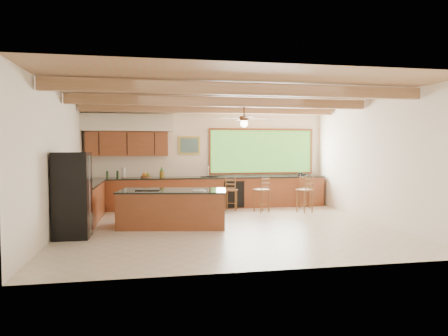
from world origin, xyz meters
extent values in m
plane|color=beige|center=(0.00, 0.00, 0.00)|extent=(7.20, 7.20, 0.00)
cube|color=white|center=(0.00, 3.25, 1.50)|extent=(7.20, 0.04, 3.00)
cube|color=white|center=(0.00, -3.25, 1.50)|extent=(7.20, 0.04, 3.00)
cube|color=white|center=(-3.60, 0.00, 1.50)|extent=(0.04, 6.50, 3.00)
cube|color=white|center=(3.60, 0.00, 1.50)|extent=(0.04, 6.50, 3.00)
cube|color=#936F49|center=(0.00, 0.00, 3.00)|extent=(7.20, 6.50, 0.04)
cube|color=#A57452|center=(0.00, -1.60, 2.86)|extent=(7.10, 0.15, 0.22)
cube|color=#A57452|center=(0.00, 0.50, 2.86)|extent=(7.10, 0.15, 0.22)
cube|color=#A57452|center=(0.00, 2.30, 2.86)|extent=(7.10, 0.15, 0.22)
cube|color=brown|center=(-2.35, 3.06, 1.90)|extent=(2.30, 0.35, 0.70)
cube|color=silver|center=(-2.35, 2.99, 2.50)|extent=(2.60, 0.50, 0.48)
cylinder|color=#FFEABF|center=(-3.05, 2.99, 2.27)|extent=(0.10, 0.10, 0.01)
cylinder|color=#FFEABF|center=(-1.65, 2.99, 2.27)|extent=(0.10, 0.10, 0.01)
cube|color=#67BA42|center=(1.70, 3.22, 1.67)|extent=(3.20, 0.04, 1.30)
cube|color=#B19836|center=(-0.55, 3.22, 1.85)|extent=(0.64, 0.03, 0.54)
cube|color=#396751|center=(-0.55, 3.20, 1.85)|extent=(0.54, 0.01, 0.44)
cube|color=brown|center=(0.00, 2.91, 0.44)|extent=(7.00, 0.65, 0.88)
cube|color=black|center=(0.00, 2.91, 0.90)|extent=(7.04, 0.69, 0.04)
cube|color=brown|center=(-3.26, 1.35, 0.44)|extent=(0.65, 2.35, 0.88)
cube|color=black|center=(-3.26, 1.35, 0.90)|extent=(0.69, 2.39, 0.04)
cube|color=black|center=(0.70, 2.58, 0.42)|extent=(0.60, 0.02, 0.78)
cube|color=silver|center=(0.00, 2.91, 0.91)|extent=(0.50, 0.38, 0.03)
cylinder|color=silver|center=(0.00, 3.11, 1.07)|extent=(0.03, 0.03, 0.30)
cylinder|color=silver|center=(0.00, 3.01, 1.20)|extent=(0.03, 0.20, 0.03)
cylinder|color=silver|center=(-2.45, 2.94, 1.07)|extent=(0.12, 0.12, 0.29)
cylinder|color=#173A1B|center=(-2.91, 2.91, 1.02)|extent=(0.06, 0.06, 0.21)
cylinder|color=#173A1B|center=(-2.63, 2.97, 1.02)|extent=(0.06, 0.06, 0.21)
cube|color=black|center=(2.91, 2.89, 0.97)|extent=(0.25, 0.22, 0.09)
cube|color=brown|center=(-1.20, 0.30, 0.40)|extent=(2.51, 1.48, 0.80)
cube|color=black|center=(-1.20, 0.30, 0.81)|extent=(2.55, 1.52, 0.04)
cube|color=black|center=(-1.75, 0.39, 0.84)|extent=(0.59, 0.50, 0.02)
cylinder|color=silver|center=(-0.64, -0.02, 0.84)|extent=(0.29, 0.29, 0.01)
cube|color=black|center=(-3.22, -0.51, 0.85)|extent=(0.68, 0.66, 1.70)
cube|color=silver|center=(-2.89, -0.51, 0.85)|extent=(0.02, 0.05, 1.56)
cube|color=brown|center=(1.32, 1.86, 0.62)|extent=(0.48, 0.48, 0.04)
cylinder|color=brown|center=(1.18, 1.71, 0.30)|extent=(0.03, 0.03, 0.60)
cylinder|color=brown|center=(1.47, 1.71, 0.30)|extent=(0.03, 0.03, 0.60)
cylinder|color=brown|center=(1.18, 2.00, 0.30)|extent=(0.03, 0.03, 0.60)
cylinder|color=brown|center=(1.47, 2.00, 0.30)|extent=(0.03, 0.03, 0.60)
cube|color=brown|center=(0.56, 2.34, 0.58)|extent=(0.44, 0.44, 0.04)
cylinder|color=brown|center=(0.43, 2.20, 0.28)|extent=(0.03, 0.03, 0.56)
cylinder|color=brown|center=(0.70, 2.20, 0.28)|extent=(0.03, 0.03, 0.56)
cylinder|color=brown|center=(0.43, 2.47, 0.28)|extent=(0.03, 0.03, 0.56)
cylinder|color=brown|center=(0.70, 2.47, 0.28)|extent=(0.03, 0.03, 0.56)
cube|color=brown|center=(2.83, 2.45, 0.60)|extent=(0.47, 0.47, 0.04)
cylinder|color=brown|center=(2.69, 2.31, 0.29)|extent=(0.03, 0.03, 0.58)
cylinder|color=brown|center=(2.97, 2.31, 0.29)|extent=(0.03, 0.03, 0.58)
cylinder|color=brown|center=(2.69, 2.59, 0.29)|extent=(0.03, 0.03, 0.58)
cylinder|color=brown|center=(2.97, 2.59, 0.29)|extent=(0.03, 0.03, 0.58)
cube|color=brown|center=(2.48, 1.60, 0.62)|extent=(0.49, 0.49, 0.04)
cylinder|color=brown|center=(2.33, 1.45, 0.30)|extent=(0.03, 0.03, 0.60)
cylinder|color=brown|center=(2.63, 1.45, 0.30)|extent=(0.03, 0.03, 0.60)
cylinder|color=brown|center=(2.33, 1.75, 0.30)|extent=(0.03, 0.03, 0.60)
cylinder|color=brown|center=(2.63, 1.75, 0.30)|extent=(0.03, 0.03, 0.60)
camera|label=1|loc=(-1.68, -8.77, 1.80)|focal=32.00mm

